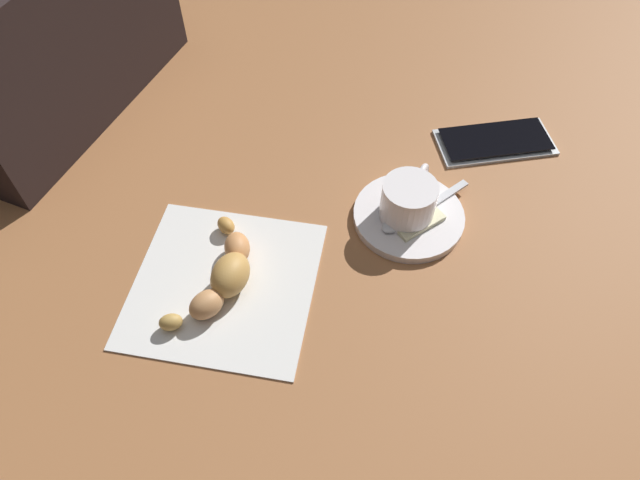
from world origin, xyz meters
name	(u,v)px	position (x,y,z in m)	size (l,w,h in m)	color
ground_plane	(335,236)	(0.00, 0.00, 0.00)	(1.80, 1.80, 0.00)	#9C6239
saucer	(409,216)	(0.09, 0.02, 0.01)	(0.13, 0.13, 0.01)	white
espresso_cup	(409,200)	(0.09, 0.02, 0.04)	(0.07, 0.08, 0.05)	white
teaspoon	(413,216)	(0.09, 0.01, 0.01)	(0.12, 0.09, 0.01)	silver
sugar_packet	(421,226)	(0.10, 0.00, 0.01)	(0.06, 0.02, 0.01)	beige
napkin	(224,283)	(-0.13, -0.06, 0.00)	(0.20, 0.20, 0.00)	silver
croissant	(224,275)	(-0.12, -0.06, 0.02)	(0.10, 0.15, 0.04)	#B88F48
cell_phone	(495,141)	(0.23, 0.14, 0.00)	(0.16, 0.08, 0.01)	#B3B8BC
laptop_bag	(62,39)	(-0.33, 0.26, 0.11)	(0.38, 0.10, 0.22)	black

